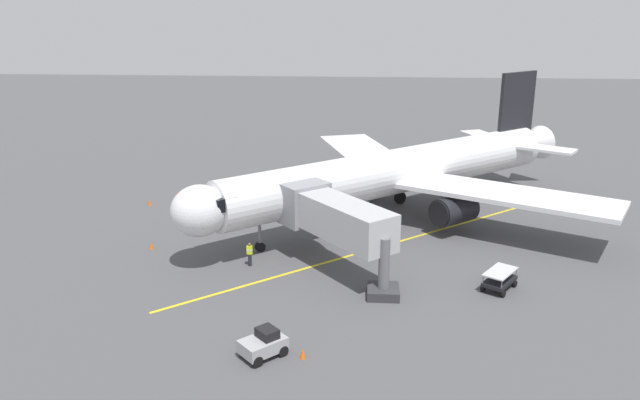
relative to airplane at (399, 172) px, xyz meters
name	(u,v)px	position (x,y,z in m)	size (l,w,h in m)	color
ground_plane	(397,214)	(-0.03, -0.47, -4.00)	(220.00, 220.00, 0.00)	#4C4C4F
apron_lead_in_line	(398,242)	(0.22, 6.18, -4.00)	(0.24, 40.00, 0.01)	yellow
airplane	(399,172)	(0.00, 0.00, 0.00)	(33.74, 32.17, 11.50)	white
jet_bridge	(330,216)	(5.22, 11.35, -0.24)	(8.89, 10.01, 5.40)	#B7B7BC
ground_crew_marshaller	(250,254)	(10.86, 11.54, -3.12)	(0.41, 0.27, 1.71)	#23232D
ground_crew_wing_walker	(192,213)	(17.30, 2.93, -3.12)	(0.47, 0.44, 1.71)	#23232D
tug_near_nose	(263,344)	(8.03, 23.15, -3.30)	(2.70, 2.67, 1.50)	#9E9EA3
baggage_cart_portside	(499,280)	(-5.88, 14.13, -3.35)	(2.62, 2.94, 1.27)	black
safety_cone_nose_left	(152,245)	(18.83, 8.94, -3.73)	(0.32, 0.32, 0.55)	#F2590F
safety_cone_nose_right	(303,353)	(5.98, 23.23, -3.73)	(0.32, 0.32, 0.55)	#F2590F
safety_cone_wing_port	(150,202)	(22.56, -1.51, -3.73)	(0.32, 0.32, 0.55)	#F2590F
safety_cone_wing_starboard	(177,195)	(20.70, -3.84, -3.73)	(0.32, 0.32, 0.55)	#F2590F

